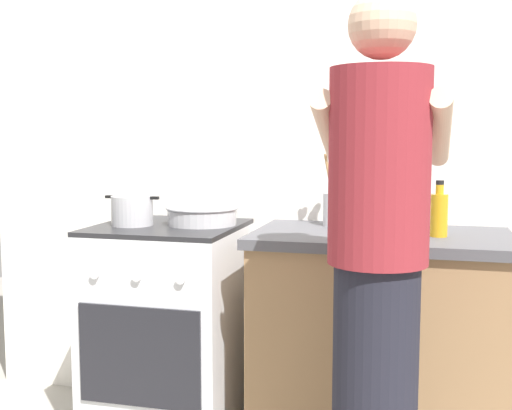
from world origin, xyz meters
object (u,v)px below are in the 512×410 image
object	(u,v)px
oil_bottle	(439,214)
person	(377,276)
mixing_bowl	(202,214)
stove_range	(169,328)
utensil_crock	(335,205)
spice_bottle	(381,224)
pot	(132,211)

from	to	relation	value
oil_bottle	person	size ratio (longest dim) A/B	0.13
mixing_bowl	oil_bottle	bearing A→B (deg)	-4.85
stove_range	utensil_crock	distance (m)	0.89
spice_bottle	oil_bottle	size ratio (longest dim) A/B	0.37
mixing_bowl	spice_bottle	xyz separation A→B (m)	(0.76, -0.07, -0.01)
mixing_bowl	person	world-z (taller)	person
stove_range	person	bearing A→B (deg)	-33.28
stove_range	utensil_crock	xyz separation A→B (m)	(0.70, 0.16, 0.54)
oil_bottle	mixing_bowl	bearing A→B (deg)	175.15
mixing_bowl	person	xyz separation A→B (m)	(0.79, -0.66, -0.08)
stove_range	spice_bottle	size ratio (longest dim) A/B	11.35
stove_range	mixing_bowl	xyz separation A→B (m)	(0.14, 0.05, 0.49)
mixing_bowl	spice_bottle	size ratio (longest dim) A/B	3.90
pot	person	world-z (taller)	person
spice_bottle	mixing_bowl	bearing A→B (deg)	174.50
pot	spice_bottle	size ratio (longest dim) A/B	3.06
pot	mixing_bowl	xyz separation A→B (m)	(0.28, 0.10, -0.02)
mixing_bowl	oil_bottle	xyz separation A→B (m)	(0.98, -0.08, 0.04)
utensil_crock	oil_bottle	world-z (taller)	utensil_crock
spice_bottle	utensil_crock	bearing A→B (deg)	138.88
stove_range	utensil_crock	world-z (taller)	utensil_crock
utensil_crock	spice_bottle	distance (m)	0.28
utensil_crock	spice_bottle	size ratio (longest dim) A/B	4.18
oil_bottle	person	bearing A→B (deg)	-107.41
pot	utensil_crock	size ratio (longest dim) A/B	0.73
stove_range	person	xyz separation A→B (m)	(0.93, -0.61, 0.41)
pot	oil_bottle	size ratio (longest dim) A/B	1.14
stove_range	oil_bottle	bearing A→B (deg)	-1.63
pot	mixing_bowl	distance (m)	0.30
mixing_bowl	stove_range	bearing A→B (deg)	-159.97
spice_bottle	oil_bottle	world-z (taller)	oil_bottle
spice_bottle	person	world-z (taller)	person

